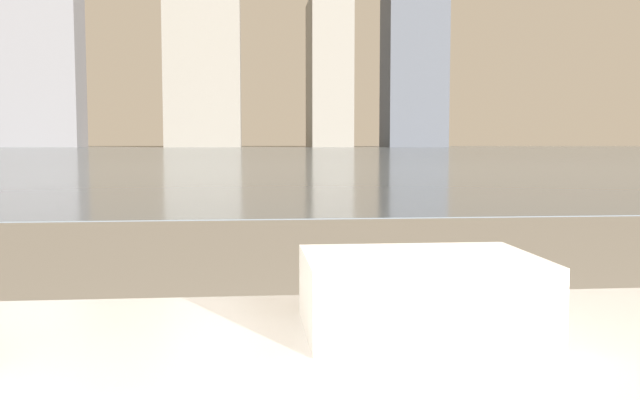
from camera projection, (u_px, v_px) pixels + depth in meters
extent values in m
cube|color=white|center=(420.00, 312.00, 0.75)|extent=(0.24, 0.18, 0.04)
cube|color=white|center=(420.00, 274.00, 0.75)|extent=(0.24, 0.18, 0.04)
cube|color=slate|center=(252.00, 151.00, 61.43)|extent=(180.00, 110.00, 0.01)
cube|color=slate|center=(38.00, 29.00, 112.22)|extent=(12.97, 7.72, 37.21)
cube|color=gray|center=(329.00, 74.00, 117.27)|extent=(6.58, 13.40, 24.00)
cube|color=#4C515B|center=(414.00, 72.00, 118.62)|extent=(9.73, 9.51, 25.02)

